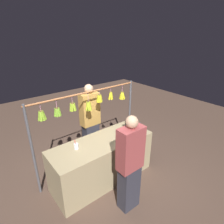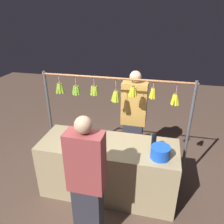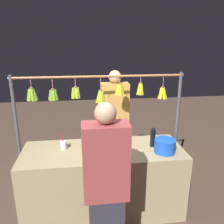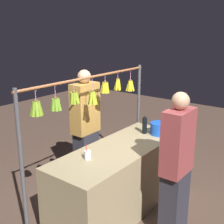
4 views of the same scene
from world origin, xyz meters
The scene contains 8 objects.
ground_plane centered at (0.00, 0.00, 0.00)m, with size 12.00×12.00×0.00m, color brown.
market_counter centered at (0.00, 0.00, 0.44)m, with size 2.01×0.74×0.88m, color tan.
display_rack centered at (0.05, -0.44, 1.33)m, with size 2.32×0.14×1.77m.
water_bottle centered at (-0.64, -0.02, 1.00)m, with size 0.07×0.07×0.25m.
blue_bucket centered at (-0.74, 0.16, 0.96)m, with size 0.25×0.25×0.17m, color blue.
drink_cup centered at (0.49, -0.09, 0.93)m, with size 0.08×0.08×0.18m.
vendor_person centered at (-0.26, -0.80, 0.87)m, with size 0.42×0.23×1.76m.
customer_person centered at (0.04, 0.80, 0.85)m, with size 0.41×0.22×1.71m.
Camera 4 is at (2.81, 2.05, 2.35)m, focal length 47.96 mm.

